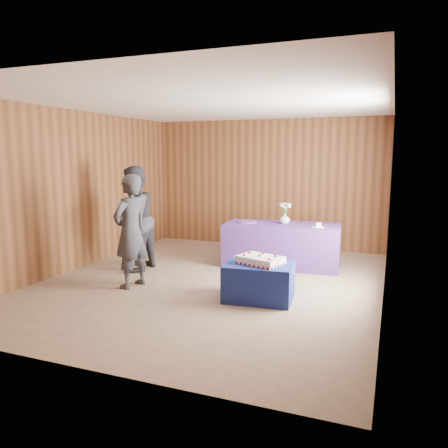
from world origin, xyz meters
The scene contains 13 objects.
ground centered at (0.00, 0.00, 0.00)m, with size 6.00×6.00×0.00m, color gray.
room_shell centered at (0.00, 0.00, 1.80)m, with size 5.04×6.04×2.72m.
cake_table centered at (0.92, -0.51, 0.25)m, with size 0.90×0.70×0.50m, color navy.
serving_table centered at (0.76, 1.41, 0.38)m, with size 2.00×0.90×0.75m, color #552F83.
sheet_cake centered at (0.93, -0.53, 0.55)m, with size 0.70×0.57×0.14m.
vase centered at (0.80, 1.45, 0.84)m, with size 0.18×0.18×0.18m, color silver.
flower_spray centered at (0.80, 1.45, 1.07)m, with size 0.22×0.21×0.16m.
platter centered at (0.12, 1.38, 0.76)m, with size 0.37×0.37×0.02m, color #714C99.
plate centered at (1.41, 1.28, 0.76)m, with size 0.21×0.21×0.01m, color white.
cake_slice centered at (1.41, 1.28, 0.80)m, with size 0.10×0.10×0.09m.
knife centered at (1.51, 1.19, 0.75)m, with size 0.26×0.02×0.00m, color silver.
guest_left centered at (-1.02, -0.64, 0.84)m, with size 0.61×0.40×1.68m, color #34353D.
guest_right centered at (-1.49, 0.19, 0.89)m, with size 0.86×0.67×1.77m, color #36343F.
Camera 1 is at (2.55, -6.04, 1.94)m, focal length 35.00 mm.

